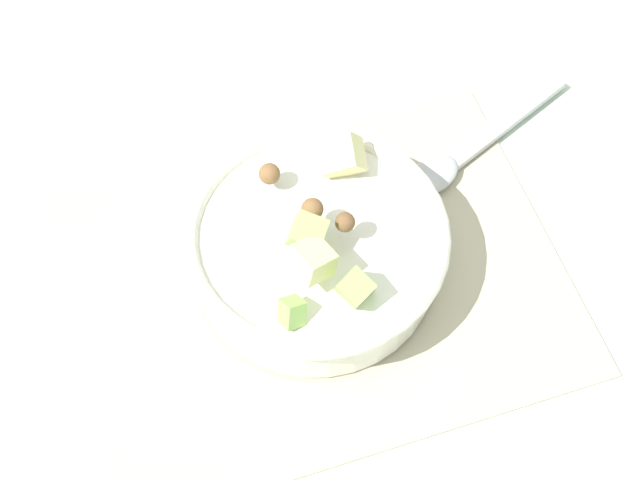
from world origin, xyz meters
TOP-DOWN VIEW (x-y plane):
  - ground_plane at (0.00, 0.00)m, footprint 2.40×2.40m
  - placemat at (0.00, 0.00)m, footprint 0.42×0.32m
  - salad_bowl at (-0.00, -0.01)m, footprint 0.23×0.23m
  - serving_spoon at (-0.17, -0.09)m, footprint 0.20×0.11m

SIDE VIEW (x-z plane):
  - ground_plane at x=0.00m, z-range 0.00..0.00m
  - placemat at x=0.00m, z-range 0.00..0.01m
  - serving_spoon at x=-0.17m, z-range 0.00..0.02m
  - salad_bowl at x=0.00m, z-range -0.01..0.09m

